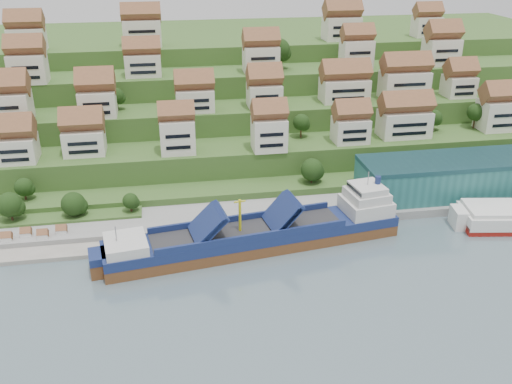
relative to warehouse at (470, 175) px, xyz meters
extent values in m
plane|color=slate|center=(-52.00, -17.00, -7.20)|extent=(300.00, 300.00, 0.00)
cube|color=gray|center=(-32.00, -2.00, -6.10)|extent=(180.00, 14.00, 2.20)
cube|color=gray|center=(-110.00, -5.00, -6.70)|extent=(45.00, 20.00, 1.00)
cube|color=#2D4C1E|center=(-52.00, 69.00, -5.20)|extent=(260.00, 128.00, 4.00)
cube|color=#2D4C1E|center=(-52.00, 74.00, -1.70)|extent=(260.00, 118.00, 11.00)
cube|color=#2D4C1E|center=(-52.00, 82.00, 1.80)|extent=(260.00, 102.00, 18.00)
cube|color=#2D4C1E|center=(-52.00, 90.00, 5.30)|extent=(260.00, 86.00, 25.00)
cube|color=#2D4C1E|center=(-52.00, 99.00, 8.30)|extent=(260.00, 68.00, 31.00)
cube|color=silver|center=(-119.19, 21.15, 7.15)|extent=(9.85, 8.66, 6.71)
cube|color=silver|center=(-102.28, 24.11, 7.23)|extent=(11.03, 8.57, 6.85)
cube|color=silver|center=(-76.97, 20.34, 8.53)|extent=(9.43, 7.03, 9.47)
cube|color=silver|center=(-51.69, 18.36, 8.33)|extent=(9.26, 7.62, 9.06)
cube|color=silver|center=(-27.17, 20.85, 7.31)|extent=(9.89, 7.73, 7.03)
cube|color=silver|center=(-9.87, 22.89, 7.64)|extent=(14.83, 8.26, 7.67)
cube|color=silver|center=(21.61, 24.14, 8.35)|extent=(12.56, 8.31, 9.11)
cube|color=silver|center=(-124.46, 34.51, 14.93)|extent=(14.96, 8.90, 8.26)
cube|color=silver|center=(-98.83, 36.15, 14.52)|extent=(10.44, 8.98, 7.45)
cube|color=silver|center=(-70.78, 36.37, 14.09)|extent=(11.12, 7.90, 6.58)
cube|color=silver|center=(-49.67, 36.74, 14.32)|extent=(9.94, 8.56, 7.04)
cube|color=silver|center=(-23.69, 38.97, 14.33)|extent=(14.68, 8.36, 7.05)
cube|color=silver|center=(-3.77, 39.17, 15.11)|extent=(14.85, 8.18, 8.63)
cube|color=silver|center=(14.64, 38.38, 14.10)|extent=(9.18, 8.04, 6.59)
cube|color=silver|center=(-119.52, 50.77, 22.12)|extent=(10.81, 7.86, 8.63)
cube|color=silver|center=(-85.52, 53.91, 21.25)|extent=(11.18, 7.30, 6.91)
cube|color=silver|center=(-47.85, 52.90, 21.97)|extent=(11.17, 7.79, 8.35)
cube|color=silver|center=(-15.62, 52.92, 22.50)|extent=(10.14, 7.14, 9.39)
cube|color=silver|center=(14.93, 53.74, 22.20)|extent=(11.07, 8.47, 8.80)
cube|color=silver|center=(-122.57, 70.62, 27.44)|extent=(11.41, 8.03, 7.28)
cube|color=silver|center=(-85.39, 72.77, 28.17)|extent=(12.68, 7.51, 8.73)
cube|color=silver|center=(-14.77, 73.01, 27.85)|extent=(12.64, 8.73, 8.10)
cube|color=silver|center=(18.47, 74.29, 27.39)|extent=(9.64, 7.05, 7.19)
ellipsoid|color=#1E3B13|center=(-116.87, 10.93, 0.36)|extent=(4.72, 4.72, 4.72)
ellipsoid|color=#1E3B13|center=(-41.47, 9.11, 0.64)|extent=(6.19, 6.19, 6.19)
ellipsoid|color=#1E3B13|center=(1.28, 26.11, 7.92)|extent=(4.75, 4.75, 4.75)
ellipsoid|color=#1E3B13|center=(14.69, 26.11, 9.03)|extent=(5.35, 5.35, 5.35)
ellipsoid|color=#1E3B13|center=(-40.44, 26.66, 8.57)|extent=(4.91, 4.91, 4.91)
ellipsoid|color=#1E3B13|center=(-7.08, 42.83, 16.33)|extent=(4.16, 4.16, 4.16)
ellipsoid|color=#1E3B13|center=(-101.71, 42.38, 14.65)|extent=(5.83, 5.83, 5.83)
ellipsoid|color=#1E3B13|center=(-93.75, 40.97, 15.09)|extent=(4.62, 4.62, 4.62)
ellipsoid|color=#1E3B13|center=(-41.15, 56.21, 24.26)|extent=(7.24, 7.24, 7.24)
ellipsoid|color=#1E3B13|center=(-17.93, 58.94, 23.03)|extent=(4.31, 4.31, 4.31)
ellipsoid|color=#1E3B13|center=(-14.19, 56.97, 21.75)|extent=(5.44, 5.44, 5.44)
ellipsoid|color=#1E3B13|center=(-118.51, 2.00, -0.20)|extent=(6.05, 6.05, 6.05)
ellipsoid|color=#1E3B13|center=(-103.80, 2.00, -1.21)|extent=(5.95, 5.95, 5.95)
ellipsoid|color=#1E3B13|center=(-90.03, 2.00, -1.49)|extent=(3.96, 3.96, 3.96)
cube|color=#266765|center=(0.00, 0.00, 0.00)|extent=(60.00, 15.00, 10.00)
cylinder|color=gray|center=(-34.00, -7.00, -1.00)|extent=(0.16, 0.16, 8.00)
cube|color=maroon|center=(-33.40, -7.00, 2.60)|extent=(1.20, 0.05, 0.80)
cube|color=white|center=(-118.00, -7.00, -5.10)|extent=(2.40, 2.20, 2.20)
cube|color=white|center=(-114.00, -5.50, -5.10)|extent=(2.40, 2.20, 2.20)
cube|color=white|center=(-110.00, -7.00, -5.10)|extent=(2.40, 2.20, 2.20)
cube|color=white|center=(-106.00, -5.50, -5.10)|extent=(2.40, 2.20, 2.20)
cube|color=brown|center=(-61.57, -16.25, -6.20)|extent=(69.61, 20.32, 4.41)
cube|color=navy|center=(-61.57, -16.25, -3.41)|extent=(69.62, 20.43, 2.29)
cube|color=beige|center=(-90.37, -20.41, -1.20)|extent=(10.17, 11.21, 2.29)
cube|color=#262628|center=(-63.31, -16.50, -2.26)|extent=(44.94, 15.22, 0.26)
cube|color=navy|center=(-72.91, -17.89, 0.74)|extent=(7.93, 10.58, 6.10)
cube|color=navy|center=(-55.46, -15.36, 0.74)|extent=(7.61, 10.54, 6.45)
cylinder|color=yellow|center=(-65.06, -16.75, 1.62)|extent=(0.70, 0.70, 7.94)
cube|color=beige|center=(-33.63, -12.21, -0.58)|extent=(11.91, 11.47, 3.53)
cube|color=beige|center=(-33.63, -12.21, 2.24)|extent=(10.02, 10.17, 2.21)
cube|color=beige|center=(-33.63, -12.21, 4.09)|extent=(8.12, 8.87, 1.59)
cylinder|color=navy|center=(-31.01, -11.83, 5.77)|extent=(1.60, 1.60, 1.94)
camera|label=1|loc=(-80.74, -129.74, 59.95)|focal=40.00mm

